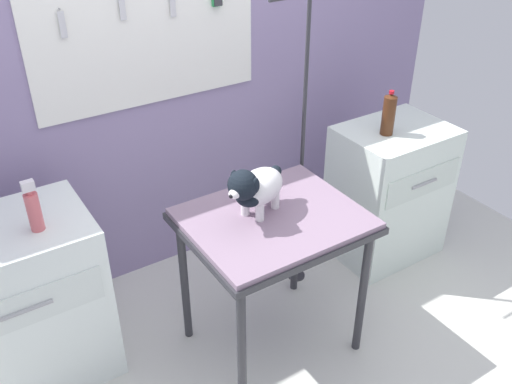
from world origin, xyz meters
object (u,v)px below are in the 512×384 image
object	(u,v)px
counter_left	(19,306)
soda_bottle	(389,114)
grooming_table	(273,231)
cabinet_right	(388,192)
dog	(255,188)
grooming_arm	(301,164)

from	to	relation	value
counter_left	soda_bottle	distance (m)	2.27
grooming_table	cabinet_right	distance (m)	1.21
dog	cabinet_right	distance (m)	1.34
grooming_arm	cabinet_right	xyz separation A→B (m)	(0.68, -0.07, -0.38)
cabinet_right	grooming_arm	bearing A→B (deg)	174.24
dog	cabinet_right	size ratio (longest dim) A/B	0.43
grooming_table	grooming_arm	world-z (taller)	grooming_arm
grooming_table	soda_bottle	distance (m)	1.10
dog	soda_bottle	xyz separation A→B (m)	(1.09, 0.24, 0.03)
grooming_table	dog	xyz separation A→B (m)	(-0.07, 0.06, 0.25)
grooming_table	grooming_arm	distance (m)	0.58
grooming_arm	counter_left	xyz separation A→B (m)	(-1.61, 0.13, -0.38)
dog	soda_bottle	world-z (taller)	soda_bottle
grooming_table	soda_bottle	size ratio (longest dim) A/B	3.13
counter_left	cabinet_right	world-z (taller)	counter_left
grooming_arm	dog	xyz separation A→B (m)	(-0.51, -0.32, 0.17)
grooming_table	counter_left	bearing A→B (deg)	156.63
counter_left	soda_bottle	size ratio (longest dim) A/B	3.33
cabinet_right	soda_bottle	bearing A→B (deg)	-173.81
dog	grooming_table	bearing A→B (deg)	-38.22
dog	counter_left	size ratio (longest dim) A/B	0.43
grooming_arm	counter_left	distance (m)	1.66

